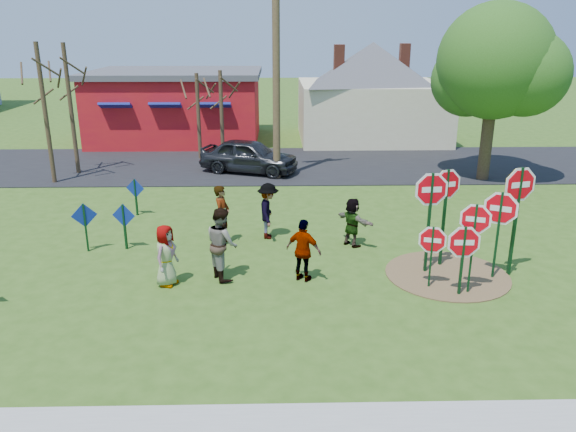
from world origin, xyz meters
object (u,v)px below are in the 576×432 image
stop_sign_b (446,193)px  stop_sign_d (519,194)px  stop_sign_c (475,228)px  person_a (166,255)px  stop_sign_a (432,244)px  person_b (222,215)px  utility_pole (276,52)px  suv (249,156)px  leafy_tree (498,68)px

stop_sign_b → stop_sign_d: bearing=-39.8°
stop_sign_c → person_a: 7.49m
stop_sign_a → person_b: size_ratio=0.96×
utility_pole → stop_sign_c: bearing=-67.2°
stop_sign_d → suv: bearing=108.3°
stop_sign_a → stop_sign_c: (0.87, -0.33, 0.53)m
stop_sign_c → suv: stop_sign_c is taller
stop_sign_d → suv: (-7.26, 11.03, -1.42)m
stop_sign_b → person_b: size_ratio=1.58×
person_a → leafy_tree: bearing=-27.6°
person_b → leafy_tree: (10.53, 7.23, 3.73)m
person_a → person_b: bearing=-0.4°
stop_sign_b → leafy_tree: bearing=45.3°
stop_sign_a → stop_sign_b: (0.65, 1.34, 0.90)m
person_a → utility_pole: 11.61m
person_b → stop_sign_d: bearing=-94.1°
stop_sign_d → utility_pole: (-6.03, 9.96, 3.03)m
stop_sign_b → suv: bearing=100.2°
person_b → stop_sign_c: bearing=-105.4°
stop_sign_a → leafy_tree: (5.13, 10.35, 3.49)m
person_a → person_b: (1.15, 2.82, 0.11)m
person_a → utility_pole: utility_pole is taller
person_a → stop_sign_c: bearing=-73.2°
stop_sign_a → utility_pole: 12.02m
stop_sign_a → stop_sign_d: stop_sign_d is taller
leafy_tree → person_b: bearing=-145.5°
stop_sign_a → suv: (-4.97, 11.72, -0.37)m
stop_sign_c → person_b: stop_sign_c is taller
utility_pole → leafy_tree: bearing=-2.0°
stop_sign_b → stop_sign_c: (0.22, -1.67, -0.37)m
stop_sign_a → leafy_tree: leafy_tree is taller
suv → stop_sign_d: bearing=-127.0°
person_b → utility_pole: (1.65, 7.54, 4.33)m
utility_pole → leafy_tree: size_ratio=1.38×
stop_sign_d → person_a: size_ratio=1.93×
stop_sign_b → suv: 11.88m
suv → stop_sign_c: bearing=-134.5°
stop_sign_c → utility_pole: (-4.62, 11.00, 3.55)m
stop_sign_a → stop_sign_b: bearing=80.5°
stop_sign_b → stop_sign_c: size_ratio=1.18×
person_a → person_b: 3.05m
person_b → suv: person_b is taller
suv → utility_pole: size_ratio=0.43×
stop_sign_d → person_a: bearing=167.6°
stop_sign_b → utility_pole: bearing=97.0°
stop_sign_b → stop_sign_c: 1.73m
stop_sign_a → person_b: person_b is taller
stop_sign_c → stop_sign_d: 1.83m
suv → utility_pole: 4.74m
leafy_tree → stop_sign_b: bearing=-116.4°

